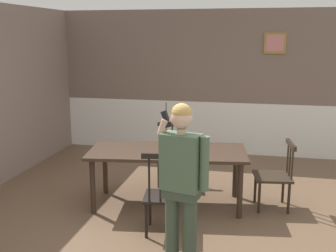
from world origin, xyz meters
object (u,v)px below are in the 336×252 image
object	(u,v)px
chair_near_window	(275,175)
chair_at_table_head	(162,195)
dining_table	(168,156)
person_figure	(182,175)
chair_by_doorway	(172,154)

from	to	relation	value
chair_near_window	chair_at_table_head	world-z (taller)	chair_at_table_head
dining_table	chair_at_table_head	bearing A→B (deg)	-82.03
chair_near_window	person_figure	world-z (taller)	person_figure
chair_by_doorway	chair_at_table_head	distance (m)	1.68
chair_at_table_head	chair_near_window	bearing A→B (deg)	31.13
chair_by_doorway	person_figure	xyz separation A→B (m)	(0.57, -2.24, 0.45)
chair_by_doorway	chair_near_window	bearing A→B (deg)	148.19
chair_by_doorway	person_figure	distance (m)	2.35
dining_table	chair_at_table_head	xyz separation A→B (m)	(0.12, -0.83, -0.21)
chair_near_window	dining_table	bearing A→B (deg)	89.76
chair_near_window	person_figure	bearing A→B (deg)	141.11
chair_near_window	chair_by_doorway	xyz separation A→B (m)	(-1.52, 0.63, 0.02)
dining_table	chair_by_doorway	bearing A→B (deg)	98.03
dining_table	chair_at_table_head	size ratio (longest dim) A/B	2.16
dining_table	chair_by_doorway	world-z (taller)	chair_by_doorway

